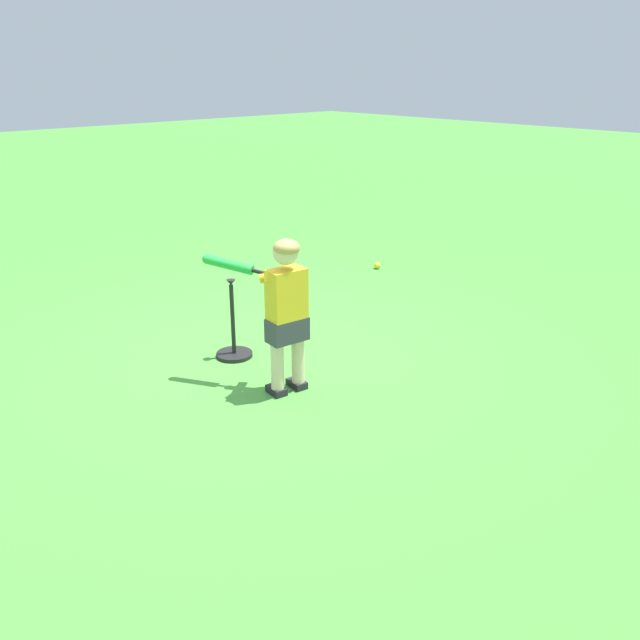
# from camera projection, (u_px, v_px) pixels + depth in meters

# --- Properties ---
(ground_plane) EXTENTS (40.00, 40.00, 0.00)m
(ground_plane) POSITION_uv_depth(u_px,v_px,m) (256.00, 365.00, 5.09)
(ground_plane) COLOR #479338
(child_batter) EXTENTS (0.72, 0.42, 1.08)m
(child_batter) POSITION_uv_depth(u_px,v_px,m) (283.00, 302.00, 4.46)
(child_batter) COLOR #232328
(child_batter) RESTS_ON ground
(play_ball_by_bucket) EXTENTS (0.07, 0.07, 0.07)m
(play_ball_by_bucket) POSITION_uv_depth(u_px,v_px,m) (377.00, 266.00, 7.44)
(play_ball_by_bucket) COLOR yellow
(play_ball_by_bucket) RESTS_ON ground
(batting_tee) EXTENTS (0.28, 0.28, 0.62)m
(batting_tee) POSITION_uv_depth(u_px,v_px,m) (234.00, 344.00, 5.20)
(batting_tee) COLOR black
(batting_tee) RESTS_ON ground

